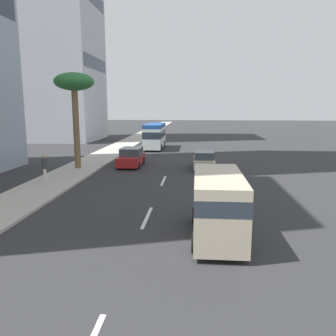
{
  "coord_description": "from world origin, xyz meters",
  "views": [
    {
      "loc": [
        -2.49,
        -2.3,
        5.25
      ],
      "look_at": [
        19.44,
        -0.47,
        1.25
      ],
      "focal_mm": 36.37,
      "sensor_mm": 36.0,
      "label": 1
    }
  ],
  "objects_px": {
    "car_second": "(131,158)",
    "pedestrian_near_lamp": "(45,167)",
    "palm_tree": "(74,86)",
    "van_third": "(218,202)",
    "car_fourth": "(204,160)",
    "minibus_lead": "(155,135)"
  },
  "relations": [
    {
      "from": "car_fourth",
      "to": "minibus_lead",
      "type": "bearing_deg",
      "value": 23.53
    },
    {
      "from": "car_second",
      "to": "van_third",
      "type": "distance_m",
      "value": 17.55
    },
    {
      "from": "car_second",
      "to": "car_fourth",
      "type": "bearing_deg",
      "value": 82.52
    },
    {
      "from": "car_second",
      "to": "car_fourth",
      "type": "xyz_separation_m",
      "value": [
        -0.84,
        -6.42,
        -0.04
      ]
    },
    {
      "from": "van_third",
      "to": "palm_tree",
      "type": "relative_size",
      "value": 0.66
    },
    {
      "from": "car_fourth",
      "to": "palm_tree",
      "type": "bearing_deg",
      "value": 96.19
    },
    {
      "from": "pedestrian_near_lamp",
      "to": "car_second",
      "type": "bearing_deg",
      "value": -170.68
    },
    {
      "from": "van_third",
      "to": "palm_tree",
      "type": "distance_m",
      "value": 18.66
    },
    {
      "from": "minibus_lead",
      "to": "van_third",
      "type": "xyz_separation_m",
      "value": [
        -28.84,
        -6.09,
        -0.23
      ]
    },
    {
      "from": "minibus_lead",
      "to": "car_fourth",
      "type": "height_order",
      "value": "minibus_lead"
    },
    {
      "from": "van_third",
      "to": "car_fourth",
      "type": "bearing_deg",
      "value": 0.86
    },
    {
      "from": "van_third",
      "to": "palm_tree",
      "type": "height_order",
      "value": "palm_tree"
    },
    {
      "from": "pedestrian_near_lamp",
      "to": "palm_tree",
      "type": "relative_size",
      "value": 0.23
    },
    {
      "from": "car_fourth",
      "to": "van_third",
      "type": "bearing_deg",
      "value": -179.14
    },
    {
      "from": "car_second",
      "to": "pedestrian_near_lamp",
      "type": "distance_m",
      "value": 8.67
    },
    {
      "from": "pedestrian_near_lamp",
      "to": "car_fourth",
      "type": "bearing_deg",
      "value": 161.95
    },
    {
      "from": "car_second",
      "to": "palm_tree",
      "type": "relative_size",
      "value": 0.55
    },
    {
      "from": "car_second",
      "to": "palm_tree",
      "type": "height_order",
      "value": "palm_tree"
    },
    {
      "from": "minibus_lead",
      "to": "pedestrian_near_lamp",
      "type": "height_order",
      "value": "minibus_lead"
    },
    {
      "from": "car_fourth",
      "to": "pedestrian_near_lamp",
      "type": "distance_m",
      "value": 12.81
    },
    {
      "from": "minibus_lead",
      "to": "car_second",
      "type": "height_order",
      "value": "minibus_lead"
    },
    {
      "from": "van_third",
      "to": "car_fourth",
      "type": "height_order",
      "value": "van_third"
    }
  ]
}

